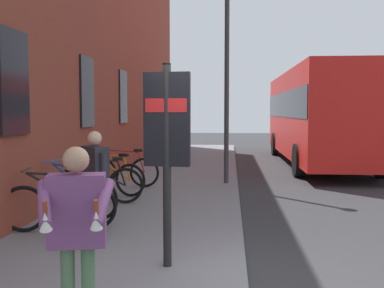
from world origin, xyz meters
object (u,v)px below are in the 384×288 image
object	(u,v)px
bicycle_under_window	(59,206)
bicycle_nearest_sign	(75,195)
city_bus	(318,112)
tourist_with_hotdogs	(77,222)
street_lamp	(227,66)
bicycle_leaning_wall	(99,185)
pedestrian_by_facade	(95,174)
bicycle_by_door	(109,178)
bicycle_far_end	(123,171)
transit_info_sign	(167,132)

from	to	relation	value
bicycle_under_window	bicycle_nearest_sign	bearing A→B (deg)	4.88
bicycle_under_window	bicycle_nearest_sign	world-z (taller)	same
bicycle_nearest_sign	city_bus	xyz separation A→B (m)	(9.39, -5.89, 1.41)
tourist_with_hotdogs	street_lamp	distance (m)	8.47
bicycle_under_window	bicycle_leaning_wall	distance (m)	2.03
bicycle_leaning_wall	street_lamp	bearing A→B (deg)	-40.52
bicycle_under_window	street_lamp	bearing A→B (deg)	-26.95
pedestrian_by_facade	street_lamp	bearing A→B (deg)	-18.97
bicycle_by_door	bicycle_far_end	size ratio (longest dim) A/B	0.97
street_lamp	bicycle_nearest_sign	bearing A→B (deg)	147.04
city_bus	pedestrian_by_facade	size ratio (longest dim) A/B	6.72
pedestrian_by_facade	bicycle_leaning_wall	bearing A→B (deg)	15.28
bicycle_far_end	street_lamp	xyz separation A→B (m)	(0.85, -2.49, 2.59)
bicycle_nearest_sign	tourist_with_hotdogs	size ratio (longest dim) A/B	1.08
bicycle_by_door	pedestrian_by_facade	size ratio (longest dim) A/B	1.10
bicycle_nearest_sign	pedestrian_by_facade	distance (m)	1.63
bicycle_nearest_sign	tourist_with_hotdogs	distance (m)	4.45
bicycle_under_window	street_lamp	size ratio (longest dim) A/B	0.35
bicycle_nearest_sign	bicycle_by_door	distance (m)	2.07
bicycle_far_end	bicycle_nearest_sign	bearing A→B (deg)	178.13
bicycle_under_window	pedestrian_by_facade	bearing A→B (deg)	-119.02
bicycle_under_window	tourist_with_hotdogs	world-z (taller)	tourist_with_hotdogs
bicycle_leaning_wall	transit_info_sign	bearing A→B (deg)	-151.78
bicycle_by_door	bicycle_far_end	bearing A→B (deg)	-3.11
bicycle_under_window	bicycle_far_end	distance (m)	4.08
bicycle_by_door	bicycle_under_window	bearing A→B (deg)	-179.31
bicycle_leaning_wall	transit_info_sign	distance (m)	4.08
bicycle_nearest_sign	bicycle_leaning_wall	world-z (taller)	same
bicycle_far_end	city_bus	world-z (taller)	city_bus
transit_info_sign	bicycle_far_end	bearing A→B (deg)	18.58
bicycle_leaning_wall	city_bus	world-z (taller)	city_bus
bicycle_under_window	tourist_with_hotdogs	distance (m)	3.55
bicycle_nearest_sign	street_lamp	world-z (taller)	street_lamp
bicycle_nearest_sign	city_bus	size ratio (longest dim) A/B	0.16
bicycle_by_door	city_bus	xyz separation A→B (m)	(7.32, -5.85, 1.41)
bicycle_by_door	bicycle_leaning_wall	bearing A→B (deg)	-176.44
bicycle_nearest_sign	bicycle_by_door	bearing A→B (deg)	-1.22
pedestrian_by_facade	bicycle_nearest_sign	bearing A→B (deg)	30.03
street_lamp	tourist_with_hotdogs	bearing A→B (deg)	172.23
bicycle_nearest_sign	bicycle_under_window	bearing A→B (deg)	-175.12
bicycle_far_end	bicycle_by_door	bearing A→B (deg)	176.89
transit_info_sign	pedestrian_by_facade	size ratio (longest dim) A/B	1.53
bicycle_leaning_wall	street_lamp	distance (m)	4.62
bicycle_nearest_sign	street_lamp	xyz separation A→B (m)	(4.00, -2.59, 2.59)
bicycle_by_door	pedestrian_by_facade	xyz separation A→B (m)	(-3.39, -0.72, 0.57)
bicycle_under_window	transit_info_sign	bearing A→B (deg)	-126.97
bicycle_nearest_sign	bicycle_leaning_wall	xyz separation A→B (m)	(1.09, -0.11, 0.00)
city_bus	tourist_with_hotdogs	xyz separation A→B (m)	(-13.54, 4.41, -0.83)
bicycle_by_door	tourist_with_hotdogs	bearing A→B (deg)	-167.02
bicycle_nearest_sign	tourist_with_hotdogs	world-z (taller)	tourist_with_hotdogs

